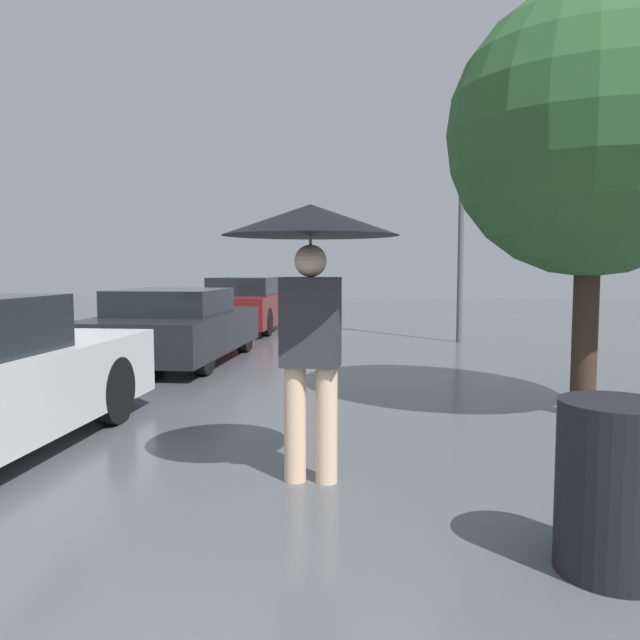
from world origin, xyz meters
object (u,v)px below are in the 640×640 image
pedestrian (311,255)px  parked_car_middle (175,327)px  tree (592,134)px  parked_car_farthest (247,305)px  street_lamp (462,191)px  trash_bin (614,487)px

pedestrian → parked_car_middle: size_ratio=0.49×
pedestrian → tree: (2.48, 2.26, 1.22)m
pedestrian → parked_car_farthest: bearing=105.6°
pedestrian → parked_car_farthest: (-2.88, 10.30, -0.98)m
pedestrian → street_lamp: bearing=77.3°
parked_car_farthest → trash_bin: (4.52, -11.42, -0.17)m
pedestrian → street_lamp: size_ratio=0.42×
parked_car_middle → tree: 6.53m
parked_car_farthest → parked_car_middle: bearing=-89.7°
tree → trash_bin: (-0.85, -3.38, -2.37)m
pedestrian → trash_bin: bearing=-34.3°
parked_car_middle → trash_bin: 7.82m
parked_car_farthest → street_lamp: (4.79, -1.88, 2.40)m
parked_car_middle → trash_bin: size_ratio=4.57×
street_lamp → trash_bin: size_ratio=5.32×
tree → trash_bin: tree is taller
tree → trash_bin: size_ratio=4.94×
parked_car_middle → street_lamp: bearing=33.4°
trash_bin → tree: bearing=75.9°
parked_car_farthest → tree: bearing=-56.3°
parked_car_middle → trash_bin: parked_car_middle is taller
pedestrian → tree: tree is taller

